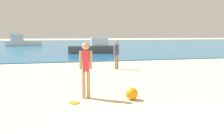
{
  "coord_description": "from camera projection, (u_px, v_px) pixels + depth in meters",
  "views": [
    {
      "loc": [
        -2.69,
        -2.71,
        1.89
      ],
      "look_at": [
        -0.49,
        6.02,
        0.71
      ],
      "focal_mm": 40.72,
      "sensor_mm": 36.0,
      "label": 1
    }
  ],
  "objects": [
    {
      "name": "boat_near",
      "position": [
        93.0,
        48.0,
        24.36
      ],
      "size": [
        4.45,
        1.67,
        1.49
      ],
      "rotation": [
        0.0,
        0.0,
        3.08
      ],
      "color": "#4C4C51",
      "rests_on": "water"
    },
    {
      "name": "beach_ball",
      "position": [
        132.0,
        94.0,
        7.32
      ],
      "size": [
        0.36,
        0.36,
        0.36
      ],
      "primitive_type": "sphere",
      "color": "orange",
      "rests_on": "ground"
    },
    {
      "name": "frisbee",
      "position": [
        74.0,
        103.0,
        6.96
      ],
      "size": [
        0.3,
        0.3,
        0.03
      ],
      "primitive_type": "cylinder",
      "color": "orange",
      "rests_on": "ground"
    },
    {
      "name": "boat_far",
      "position": [
        22.0,
        42.0,
        39.18
      ],
      "size": [
        5.43,
        2.26,
        1.79
      ],
      "rotation": [
        0.0,
        0.0,
        0.11
      ],
      "color": "white",
      "rests_on": "water"
    },
    {
      "name": "person_distant",
      "position": [
        116.0,
        53.0,
        13.65
      ],
      "size": [
        0.34,
        0.2,
        1.54
      ],
      "rotation": [
        0.0,
        0.0,
        0.36
      ],
      "color": "#936B4C",
      "rests_on": "ground"
    },
    {
      "name": "person_standing",
      "position": [
        86.0,
        67.0,
        7.41
      ],
      "size": [
        0.38,
        0.22,
        1.64
      ],
      "rotation": [
        0.0,
        0.0,
        3.13
      ],
      "color": "tan",
      "rests_on": "ground"
    },
    {
      "name": "water",
      "position": [
        63.0,
        44.0,
        45.97
      ],
      "size": [
        160.0,
        60.0,
        0.06
      ],
      "primitive_type": "cube",
      "color": "#1E6B9E",
      "rests_on": "ground"
    }
  ]
}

